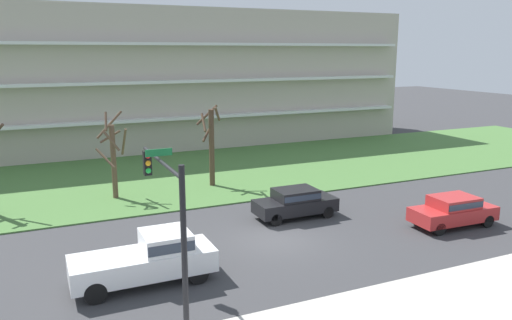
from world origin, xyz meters
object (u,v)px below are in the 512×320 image
tree_left (113,155)px  traffic_signal_mast (168,207)px  tree_center (211,143)px  pickup_white_center_left (149,257)px  sedan_black_near_left (295,202)px  sedan_red_center_right (453,210)px

tree_left → traffic_signal_mast: bearing=-91.7°
tree_center → pickup_white_center_left: 14.20m
sedan_black_near_left → sedan_red_center_right: 8.02m
sedan_red_center_right → tree_left: bearing=143.2°
traffic_signal_mast → sedan_black_near_left: bearing=40.1°
tree_left → sedan_black_near_left: bearing=-42.3°
pickup_white_center_left → traffic_signal_mast: traffic_signal_mast is taller
tree_left → traffic_signal_mast: traffic_signal_mast is taller
pickup_white_center_left → sedan_red_center_right: size_ratio=1.21×
tree_left → sedan_black_near_left: (8.24, -7.50, -1.83)m
tree_left → traffic_signal_mast: 14.85m
sedan_red_center_right → pickup_white_center_left: bearing=-177.9°
tree_center → traffic_signal_mast: bearing=-113.9°
pickup_white_center_left → sedan_red_center_right: (15.42, -0.00, -0.14)m
tree_left → traffic_signal_mast: (-0.45, -14.80, 1.14)m
pickup_white_center_left → traffic_signal_mast: size_ratio=0.97×
tree_left → tree_center: 6.26m
tree_left → sedan_red_center_right: bearing=-38.9°
sedan_black_near_left → traffic_signal_mast: traffic_signal_mast is taller
sedan_black_near_left → sedan_red_center_right: same height
sedan_black_near_left → traffic_signal_mast: size_ratio=0.79×
tree_left → sedan_black_near_left: 11.29m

